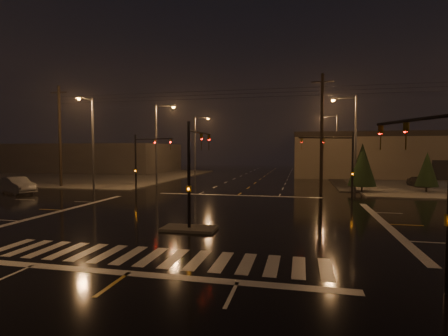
{
  "coord_description": "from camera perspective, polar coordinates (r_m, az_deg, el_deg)",
  "views": [
    {
      "loc": [
        6.06,
        -22.3,
        4.45
      ],
      "look_at": [
        0.03,
        4.76,
        3.0
      ],
      "focal_mm": 28.0,
      "sensor_mm": 36.0,
      "label": 1
    }
  ],
  "objects": [
    {
      "name": "median_island",
      "position": [
        19.77,
        -5.7,
        -9.81
      ],
      "size": [
        3.0,
        1.6,
        0.15
      ],
      "primitive_type": "cube",
      "color": "#44423C",
      "rests_on": "ground"
    },
    {
      "name": "signal_mast_se",
      "position": [
        13.25,
        30.87,
        -0.64
      ],
      "size": [
        1.55,
        3.87,
        6.0
      ],
      "color": "black",
      "rests_on": "ground"
    },
    {
      "name": "streetlight_5",
      "position": [
        40.12,
        -20.88,
        4.73
      ],
      "size": [
        0.32,
        2.77,
        10.0
      ],
      "color": "#38383A",
      "rests_on": "ground"
    },
    {
      "name": "streetlight_1",
      "position": [
        43.86,
        -10.64,
        4.71
      ],
      "size": [
        2.77,
        0.32,
        10.0
      ],
      "color": "#38383A",
      "rests_on": "ground"
    },
    {
      "name": "sidewalk_nw",
      "position": [
        63.68,
        -21.98,
        -1.17
      ],
      "size": [
        36.0,
        36.0,
        0.12
      ],
      "primitive_type": "cube",
      "color": "#44423C",
      "rests_on": "ground"
    },
    {
      "name": "conifer_0",
      "position": [
        38.92,
        21.64,
        0.52
      ],
      "size": [
        2.83,
        2.83,
        5.12
      ],
      "color": "black",
      "rests_on": "ground"
    },
    {
      "name": "stop_bar_near",
      "position": [
        13.57,
        -15.39,
        -16.24
      ],
      "size": [
        16.0,
        0.5,
        0.01
      ],
      "primitive_type": "cube",
      "color": "beige",
      "rests_on": "ground"
    },
    {
      "name": "signal_mast_ne",
      "position": [
        32.63,
        18.61,
        1.68
      ],
      "size": [
        4.84,
        1.86,
        6.0
      ],
      "color": "black",
      "rests_on": "ground"
    },
    {
      "name": "conifer_1",
      "position": [
        41.55,
        30.22,
        -0.17
      ],
      "size": [
        2.25,
        2.25,
        4.21
      ],
      "color": "black",
      "rests_on": "ground"
    },
    {
      "name": "car_crossing",
      "position": [
        41.45,
        -30.7,
        -2.43
      ],
      "size": [
        5.37,
        3.67,
        1.67
      ],
      "primitive_type": "imported",
      "rotation": [
        0.0,
        0.0,
        1.16
      ],
      "color": "slate",
      "rests_on": "ground"
    },
    {
      "name": "signal_mast_nw",
      "position": [
        35.98,
        -13.07,
        1.87
      ],
      "size": [
        4.84,
        1.86,
        6.0
      ],
      "color": "black",
      "rests_on": "ground"
    },
    {
      "name": "streetlight_4",
      "position": [
        58.54,
        17.62,
        4.18
      ],
      "size": [
        2.77,
        0.32,
        10.0
      ],
      "color": "#38383A",
      "rests_on": "ground"
    },
    {
      "name": "car_parked",
      "position": [
        47.41,
        29.12,
        -1.97
      ],
      "size": [
        1.82,
        3.96,
        1.32
      ],
      "primitive_type": "imported",
      "rotation": [
        0.0,
        0.0,
        0.07
      ],
      "color": "black",
      "rests_on": "ground"
    },
    {
      "name": "crosswalk",
      "position": [
        15.28,
        -11.76,
        -13.99
      ],
      "size": [
        15.0,
        2.6,
        0.01
      ],
      "primitive_type": "cube",
      "color": "beige",
      "rests_on": "ground"
    },
    {
      "name": "streetlight_2",
      "position": [
        58.9,
        -4.49,
        4.3
      ],
      "size": [
        2.77,
        0.32,
        10.0
      ],
      "color": "#38383A",
      "rests_on": "ground"
    },
    {
      "name": "commercial_block",
      "position": [
        76.31,
        -20.01,
        1.58
      ],
      "size": [
        30.0,
        18.0,
        5.6
      ],
      "primitive_type": "cube",
      "color": "#3C3835",
      "rests_on": "ground"
    },
    {
      "name": "streetlight_3",
      "position": [
        38.67,
        20.24,
        4.82
      ],
      "size": [
        2.77,
        0.32,
        10.0
      ],
      "color": "#38383A",
      "rests_on": "ground"
    },
    {
      "name": "utility_pole_0",
      "position": [
        45.91,
        -25.22,
        4.81
      ],
      "size": [
        2.2,
        0.32,
        12.0
      ],
      "color": "black",
      "rests_on": "ground"
    },
    {
      "name": "utility_pole_1",
      "position": [
        36.39,
        15.67,
        5.53
      ],
      "size": [
        2.2,
        0.32,
        12.0
      ],
      "color": "black",
      "rests_on": "ground"
    },
    {
      "name": "ground",
      "position": [
        23.54,
        -2.62,
        -7.91
      ],
      "size": [
        140.0,
        140.0,
        0.0
      ],
      "primitive_type": "plane",
      "color": "black",
      "rests_on": "ground"
    },
    {
      "name": "stop_bar_far",
      "position": [
        34.14,
        2.23,
        -4.49
      ],
      "size": [
        16.0,
        0.5,
        0.01
      ],
      "primitive_type": "cube",
      "color": "beige",
      "rests_on": "ground"
    },
    {
      "name": "signal_mast_median",
      "position": [
        20.18,
        -4.93,
        1.0
      ],
      "size": [
        0.25,
        4.59,
        6.0
      ],
      "color": "black",
      "rests_on": "ground"
    }
  ]
}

